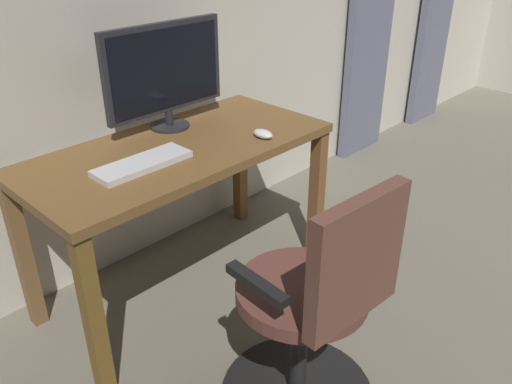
# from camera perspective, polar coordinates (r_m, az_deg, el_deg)

# --- Properties ---
(desk) EXTENTS (1.34, 0.63, 0.74)m
(desk) POSITION_cam_1_polar(r_m,az_deg,el_deg) (2.30, -8.29, 2.67)
(desk) COLOR brown
(desk) RESTS_ON ground
(office_chair) EXTENTS (0.56, 0.56, 0.94)m
(office_chair) POSITION_cam_1_polar(r_m,az_deg,el_deg) (1.77, 6.31, -13.36)
(office_chair) COLOR black
(office_chair) RESTS_ON ground
(computer_monitor) EXTENTS (0.61, 0.18, 0.47)m
(computer_monitor) POSITION_cam_1_polar(r_m,az_deg,el_deg) (2.39, -9.85, 12.81)
(computer_monitor) COLOR #232328
(computer_monitor) RESTS_ON desk
(computer_keyboard) EXTENTS (0.39, 0.14, 0.02)m
(computer_keyboard) POSITION_cam_1_polar(r_m,az_deg,el_deg) (2.08, -12.25, 3.05)
(computer_keyboard) COLOR silver
(computer_keyboard) RESTS_ON desk
(computer_mouse) EXTENTS (0.06, 0.10, 0.04)m
(computer_mouse) POSITION_cam_1_polar(r_m,az_deg,el_deg) (2.30, 0.77, 6.34)
(computer_mouse) COLOR white
(computer_mouse) RESTS_ON desk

